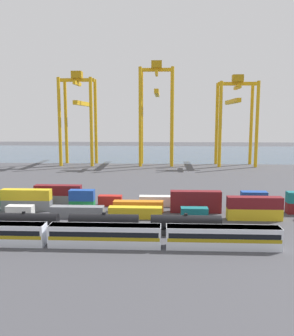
{
  "coord_description": "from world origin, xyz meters",
  "views": [
    {
      "loc": [
        16.84,
        -82.09,
        22.67
      ],
      "look_at": [
        12.28,
        13.78,
        9.17
      ],
      "focal_mm": 38.73,
      "sensor_mm": 36.0,
      "label": 1
    }
  ],
  "objects_px": {
    "shipping_container_5": "(254,214)",
    "gantry_crane_west": "(79,110)",
    "gantry_crane_central": "(157,104)",
    "shipping_container_4": "(194,213)",
    "freight_tank_row": "(104,223)",
    "shipping_container_3": "(135,212)",
    "passenger_train": "(105,235)",
    "gantry_crane_east": "(236,111)",
    "shipping_container_13": "(138,206)"
  },
  "relations": [
    {
      "from": "passenger_train",
      "to": "gantry_crane_east",
      "type": "relative_size",
      "value": 1.46
    },
    {
      "from": "shipping_container_3",
      "to": "gantry_crane_west",
      "type": "bearing_deg",
      "value": 109.96
    },
    {
      "from": "shipping_container_4",
      "to": "gantry_crane_east",
      "type": "distance_m",
      "value": 101.0
    },
    {
      "from": "shipping_container_5",
      "to": "gantry_crane_west",
      "type": "height_order",
      "value": "gantry_crane_west"
    },
    {
      "from": "passenger_train",
      "to": "shipping_container_5",
      "type": "xyz_separation_m",
      "value": [
        30.47,
        18.31,
        -0.84
      ]
    },
    {
      "from": "passenger_train",
      "to": "gantry_crane_west",
      "type": "distance_m",
      "value": 119.69
    },
    {
      "from": "shipping_container_4",
      "to": "shipping_container_13",
      "type": "height_order",
      "value": "same"
    },
    {
      "from": "shipping_container_13",
      "to": "gantry_crane_central",
      "type": "height_order",
      "value": "gantry_crane_central"
    },
    {
      "from": "shipping_container_3",
      "to": "gantry_crane_central",
      "type": "relative_size",
      "value": 0.25
    },
    {
      "from": "gantry_crane_east",
      "to": "gantry_crane_west",
      "type": "bearing_deg",
      "value": 179.6
    },
    {
      "from": "shipping_container_4",
      "to": "gantry_crane_central",
      "type": "xyz_separation_m",
      "value": [
        -10.58,
        94.25,
        27.64
      ]
    },
    {
      "from": "passenger_train",
      "to": "gantry_crane_west",
      "type": "bearing_deg",
      "value": 105.1
    },
    {
      "from": "shipping_container_3",
      "to": "shipping_container_4",
      "type": "height_order",
      "value": "same"
    },
    {
      "from": "gantry_crane_east",
      "to": "shipping_container_5",
      "type": "bearing_deg",
      "value": -98.02
    },
    {
      "from": "passenger_train",
      "to": "gantry_crane_central",
      "type": "distance_m",
      "value": 115.9
    },
    {
      "from": "shipping_container_4",
      "to": "freight_tank_row",
      "type": "bearing_deg",
      "value": -149.6
    },
    {
      "from": "shipping_container_5",
      "to": "gantry_crane_east",
      "type": "height_order",
      "value": "gantry_crane_east"
    },
    {
      "from": "shipping_container_3",
      "to": "shipping_container_5",
      "type": "height_order",
      "value": "same"
    },
    {
      "from": "passenger_train",
      "to": "gantry_crane_west",
      "type": "relative_size",
      "value": 1.39
    },
    {
      "from": "freight_tank_row",
      "to": "shipping_container_4",
      "type": "relative_size",
      "value": 7.56
    },
    {
      "from": "shipping_container_4",
      "to": "gantry_crane_west",
      "type": "distance_m",
      "value": 109.1
    },
    {
      "from": "gantry_crane_west",
      "to": "gantry_crane_east",
      "type": "height_order",
      "value": "gantry_crane_west"
    },
    {
      "from": "shipping_container_3",
      "to": "shipping_container_13",
      "type": "distance_m",
      "value": 5.83
    },
    {
      "from": "shipping_container_4",
      "to": "gantry_crane_central",
      "type": "relative_size",
      "value": 0.13
    },
    {
      "from": "shipping_container_4",
      "to": "shipping_container_5",
      "type": "bearing_deg",
      "value": 0.0
    },
    {
      "from": "shipping_container_13",
      "to": "gantry_crane_central",
      "type": "relative_size",
      "value": 0.25
    },
    {
      "from": "gantry_crane_central",
      "to": "gantry_crane_east",
      "type": "bearing_deg",
      "value": 0.18
    },
    {
      "from": "gantry_crane_central",
      "to": "gantry_crane_east",
      "type": "relative_size",
      "value": 1.15
    },
    {
      "from": "freight_tank_row",
      "to": "gantry_crane_central",
      "type": "distance_m",
      "value": 108.86
    },
    {
      "from": "passenger_train",
      "to": "shipping_container_13",
      "type": "bearing_deg",
      "value": 80.13
    },
    {
      "from": "shipping_container_4",
      "to": "shipping_container_13",
      "type": "distance_m",
      "value": 14.24
    },
    {
      "from": "passenger_train",
      "to": "shipping_container_4",
      "type": "height_order",
      "value": "passenger_train"
    },
    {
      "from": "shipping_container_3",
      "to": "gantry_crane_east",
      "type": "height_order",
      "value": "gantry_crane_east"
    },
    {
      "from": "passenger_train",
      "to": "gantry_crane_east",
      "type": "distance_m",
      "value": 123.13
    },
    {
      "from": "freight_tank_row",
      "to": "gantry_crane_central",
      "type": "height_order",
      "value": "gantry_crane_central"
    },
    {
      "from": "freight_tank_row",
      "to": "gantry_crane_west",
      "type": "relative_size",
      "value": 1.04
    },
    {
      "from": "gantry_crane_west",
      "to": "passenger_train",
      "type": "bearing_deg",
      "value": -74.9
    },
    {
      "from": "freight_tank_row",
      "to": "shipping_container_4",
      "type": "distance_m",
      "value": 21.56
    },
    {
      "from": "gantry_crane_west",
      "to": "gantry_crane_east",
      "type": "bearing_deg",
      "value": -0.4
    },
    {
      "from": "shipping_container_5",
      "to": "gantry_crane_central",
      "type": "bearing_deg",
      "value": 104.21
    },
    {
      "from": "passenger_train",
      "to": "gantry_crane_east",
      "type": "height_order",
      "value": "gantry_crane_east"
    },
    {
      "from": "shipping_container_5",
      "to": "shipping_container_13",
      "type": "relative_size",
      "value": 1.0
    },
    {
      "from": "freight_tank_row",
      "to": "gantry_crane_west",
      "type": "xyz_separation_m",
      "value": [
        -29.15,
        105.79,
        24.29
      ]
    },
    {
      "from": "shipping_container_3",
      "to": "gantry_crane_west",
      "type": "distance_m",
      "value": 103.98
    },
    {
      "from": "gantry_crane_central",
      "to": "gantry_crane_east",
      "type": "distance_m",
      "value": 37.31
    },
    {
      "from": "passenger_train",
      "to": "freight_tank_row",
      "type": "bearing_deg",
      "value": 100.71
    },
    {
      "from": "shipping_container_13",
      "to": "gantry_crane_west",
      "type": "xyz_separation_m",
      "value": [
        -34.75,
        89.05,
        24.93
      ]
    },
    {
      "from": "freight_tank_row",
      "to": "shipping_container_5",
      "type": "bearing_deg",
      "value": 18.89
    },
    {
      "from": "shipping_container_5",
      "to": "shipping_container_13",
      "type": "height_order",
      "value": "same"
    },
    {
      "from": "shipping_container_3",
      "to": "passenger_train",
      "type": "bearing_deg",
      "value": -102.06
    }
  ]
}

